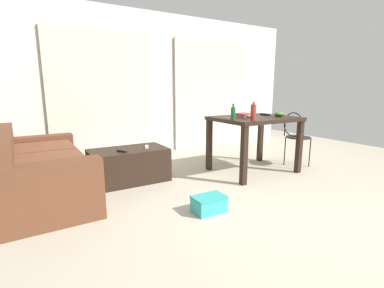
% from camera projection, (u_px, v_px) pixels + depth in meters
% --- Properties ---
extents(ground_plane, '(7.84, 7.84, 0.00)m').
position_uv_depth(ground_plane, '(227.00, 179.00, 3.73)').
color(ground_plane, '#B2A893').
extents(wall_back, '(5.74, 0.10, 2.51)m').
position_uv_depth(wall_back, '(162.00, 85.00, 5.20)').
color(wall_back, silver).
rests_on(wall_back, ground).
extents(curtains, '(3.92, 0.03, 2.12)m').
position_uv_depth(curtains, '(164.00, 95.00, 5.16)').
color(curtains, beige).
rests_on(curtains, ground).
extents(couch, '(0.92, 1.78, 0.76)m').
position_uv_depth(couch, '(38.00, 172.00, 3.01)').
color(couch, brown).
rests_on(couch, ground).
extents(coffee_table, '(0.96, 0.54, 0.43)m').
position_uv_depth(coffee_table, '(129.00, 165.00, 3.59)').
color(coffee_table, black).
rests_on(coffee_table, ground).
extents(craft_table, '(1.12, 0.87, 0.79)m').
position_uv_depth(craft_table, '(254.00, 125.00, 3.95)').
color(craft_table, black).
rests_on(craft_table, ground).
extents(wire_chair, '(0.37, 0.37, 0.84)m').
position_uv_depth(wire_chair, '(296.00, 133.00, 4.21)').
color(wire_chair, black).
rests_on(wire_chair, ground).
extents(bottle_near, '(0.06, 0.06, 0.20)m').
position_uv_depth(bottle_near, '(233.00, 113.00, 3.58)').
color(bottle_near, '#195B2D').
rests_on(bottle_near, craft_table).
extents(bottle_far, '(0.07, 0.07, 0.23)m').
position_uv_depth(bottle_far, '(253.00, 112.00, 3.53)').
color(bottle_far, '#99332D').
rests_on(bottle_far, craft_table).
extents(bowl, '(0.14, 0.14, 0.07)m').
position_uv_depth(bowl, '(279.00, 114.00, 3.97)').
color(bowl, '#477033').
rests_on(bowl, craft_table).
extents(book_stack, '(0.22, 0.32, 0.05)m').
position_uv_depth(book_stack, '(244.00, 115.00, 3.94)').
color(book_stack, silver).
rests_on(book_stack, craft_table).
extents(tv_remote_on_table, '(0.05, 0.17, 0.02)m').
position_uv_depth(tv_remote_on_table, '(265.00, 115.00, 4.14)').
color(tv_remote_on_table, black).
rests_on(tv_remote_on_table, craft_table).
extents(scissors, '(0.09, 0.10, 0.00)m').
position_uv_depth(scissors, '(226.00, 118.00, 3.80)').
color(scissors, '#9EA0A5').
rests_on(scissors, craft_table).
extents(tv_remote_primary, '(0.11, 0.15, 0.02)m').
position_uv_depth(tv_remote_primary, '(122.00, 151.00, 3.39)').
color(tv_remote_primary, '#232326').
rests_on(tv_remote_primary, coffee_table).
extents(tv_remote_secondary, '(0.10, 0.18, 0.02)m').
position_uv_depth(tv_remote_secondary, '(147.00, 147.00, 3.63)').
color(tv_remote_secondary, '#B7B7B2').
rests_on(tv_remote_secondary, coffee_table).
extents(shoebox, '(0.32, 0.21, 0.16)m').
position_uv_depth(shoebox, '(209.00, 204.00, 2.72)').
color(shoebox, '#33B2AD').
rests_on(shoebox, ground).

